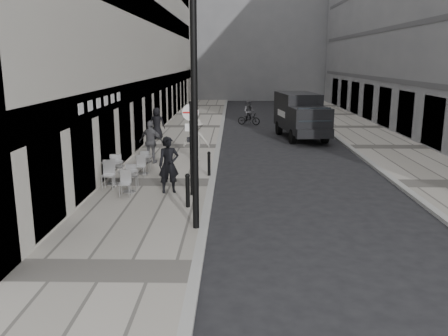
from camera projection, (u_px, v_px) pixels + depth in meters
The scene contains 16 objects.
sidewalk at pixel (181, 147), 25.26m from camera, with size 4.00×60.00×0.12m, color #9A948B.
far_sidewalk at pixel (388, 148), 25.05m from camera, with size 4.00×60.00×0.12m, color #9A948B.
building_far at pixel (239, 8), 59.79m from camera, with size 24.00×16.00×22.00m, color gray.
walking_man at pixel (169, 165), 16.19m from camera, with size 0.71×0.47×1.94m, color black.
sign_post at pixel (191, 136), 15.64m from camera, with size 0.54×0.13×3.16m.
lamppost at pixel (194, 89), 12.12m from camera, with size 0.30×0.30×6.76m.
bollard_near at pixel (188, 192), 14.66m from camera, with size 0.13×0.13×1.00m, color black.
bollard_far at pixel (209, 164), 18.70m from camera, with size 0.12×0.12×0.90m, color black.
panel_van at pixel (300, 113), 28.17m from camera, with size 2.79×5.85×2.65m.
cyclist at pixel (249, 115), 34.19m from camera, with size 1.74×1.06×1.77m.
pedestrian_a at pixel (151, 142), 20.84m from camera, with size 1.11×0.46×1.90m, color #4D4D51.
pedestrian_b at pixel (196, 140), 21.42m from camera, with size 1.23×0.71×1.90m, color #A09B94.
pedestrian_c at pixel (157, 123), 27.23m from camera, with size 0.89×0.58×1.82m, color black.
cafe_table_near at pixel (129, 179), 16.35m from camera, with size 0.69×1.56×0.89m.
cafe_table_mid at pixel (113, 171), 17.33m from camera, with size 0.79×1.79×1.02m.
cafe_table_far at pixel (143, 163), 18.98m from camera, with size 0.66×1.49×0.85m.
Camera 1 is at (0.81, -6.82, 4.60)m, focal length 38.00 mm.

